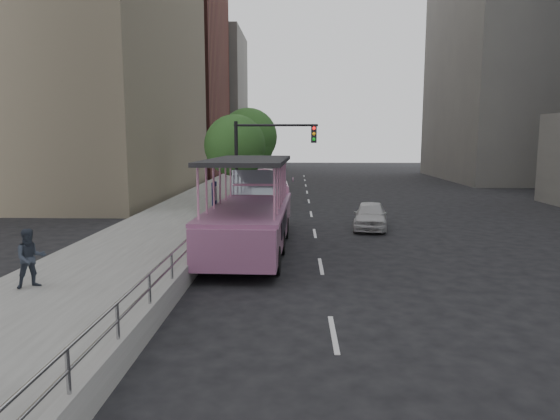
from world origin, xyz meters
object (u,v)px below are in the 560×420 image
object	(u,v)px
duck_boat	(253,214)
car	(370,215)
parking_sign	(215,208)
street_tree_near	(236,148)
street_tree_far	(250,139)
traffic_signal	(260,155)
pedestrian_mid	(30,258)

from	to	relation	value
duck_boat	car	xyz separation A→B (m)	(5.31, 4.30, -0.68)
duck_boat	parking_sign	size ratio (longest dim) A/B	4.05
duck_boat	street_tree_near	distance (m)	9.39
car	street_tree_far	bearing A→B (deg)	132.34
duck_boat	traffic_signal	world-z (taller)	traffic_signal
traffic_signal	car	bearing A→B (deg)	-12.03
parking_sign	street_tree_far	distance (m)	16.04
pedestrian_mid	traffic_signal	size ratio (longest dim) A/B	0.31
parking_sign	street_tree_near	distance (m)	10.06
duck_boat	traffic_signal	xyz separation A→B (m)	(-0.13, 5.46, 2.16)
parking_sign	traffic_signal	distance (m)	6.77
traffic_signal	parking_sign	bearing A→B (deg)	-101.22
car	street_tree_far	distance (m)	13.13
street_tree_far	parking_sign	bearing A→B (deg)	-89.54
pedestrian_mid	parking_sign	world-z (taller)	parking_sign
duck_boat	car	world-z (taller)	duck_boat
duck_boat	street_tree_far	size ratio (longest dim) A/B	1.70
traffic_signal	street_tree_far	size ratio (longest dim) A/B	0.81
duck_boat	parking_sign	distance (m)	1.73
car	street_tree_far	world-z (taller)	street_tree_far
traffic_signal	duck_boat	bearing A→B (deg)	-88.60
duck_boat	street_tree_far	world-z (taller)	street_tree_far
traffic_signal	street_tree_near	distance (m)	3.80
parking_sign	traffic_signal	world-z (taller)	traffic_signal
traffic_signal	street_tree_far	distance (m)	9.57
street_tree_far	pedestrian_mid	bearing A→B (deg)	-100.39
parking_sign	duck_boat	bearing A→B (deg)	33.78
parking_sign	street_tree_far	xyz separation A→B (m)	(-0.13, 15.83, 2.60)
pedestrian_mid	street_tree_far	bearing A→B (deg)	40.53
car	pedestrian_mid	xyz separation A→B (m)	(-10.81, -11.03, 0.46)
street_tree_near	duck_boat	bearing A→B (deg)	-78.98
duck_boat	parking_sign	world-z (taller)	duck_boat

